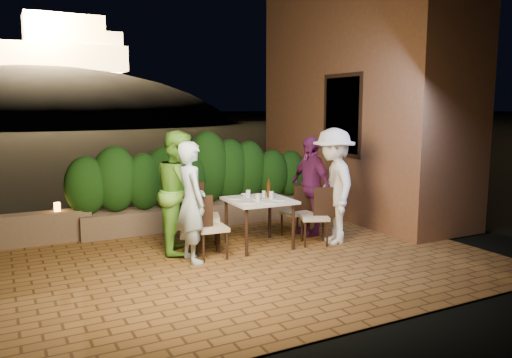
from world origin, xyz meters
TOP-DOWN VIEW (x-y plane):
  - ground at (0.00, 0.00)m, footprint 400.00×400.00m
  - terrace_floor at (0.00, 0.50)m, footprint 7.00×6.00m
  - building_wall at (3.60, 2.00)m, footprint 1.60×5.00m
  - window_pane at (2.82, 1.50)m, footprint 0.08×1.00m
  - window_frame at (2.81, 1.50)m, footprint 0.06×1.15m
  - planter at (0.20, 2.30)m, footprint 4.20×0.55m
  - hedge at (0.20, 2.30)m, footprint 4.00×0.70m
  - parapet at (-2.80, 2.30)m, footprint 2.20×0.30m
  - hill at (2.00, 60.00)m, footprint 52.00×40.00m
  - fortress at (2.00, 60.00)m, footprint 26.00×8.00m
  - dining_table at (0.54, 0.56)m, footprint 0.97×0.97m
  - plate_nw at (0.26, 0.38)m, footprint 0.24×0.24m
  - plate_sw at (0.23, 0.78)m, footprint 0.21×0.21m
  - plate_ne at (0.78, 0.38)m, footprint 0.20×0.20m
  - plate_se at (0.80, 0.74)m, footprint 0.22×0.22m
  - plate_centre at (0.53, 0.58)m, footprint 0.21×0.21m
  - plate_front at (0.54, 0.21)m, footprint 0.20×0.20m
  - glass_nw at (0.44, 0.40)m, footprint 0.07×0.07m
  - glass_sw at (0.46, 0.78)m, footprint 0.07×0.07m
  - glass_ne at (0.72, 0.50)m, footprint 0.07×0.07m
  - glass_se at (0.69, 0.69)m, footprint 0.06×0.06m
  - beer_bottle at (0.74, 0.62)m, footprint 0.06×0.06m
  - bowl at (0.47, 0.88)m, footprint 0.16×0.16m
  - chair_left_front at (-0.34, 0.36)m, footprint 0.46×0.46m
  - chair_left_back at (-0.28, 0.84)m, footprint 0.61×0.61m
  - chair_right_front at (1.38, 0.28)m, footprint 0.56×0.56m
  - chair_right_back at (1.36, 0.82)m, footprint 0.42×0.42m
  - diner_blue at (-0.65, 0.33)m, footprint 0.42×0.63m
  - diner_green at (-0.62, 0.89)m, footprint 0.94×1.06m
  - diner_white at (1.69, 0.22)m, footprint 1.03×1.34m
  - diner_purple at (1.67, 0.85)m, footprint 0.46×1.00m
  - parapet_lamp at (-2.20, 2.30)m, footprint 0.10×0.10m

SIDE VIEW (x-z plane):
  - hill at x=2.00m, z-range -15.00..7.00m
  - terrace_floor at x=0.00m, z-range -0.15..0.00m
  - ground at x=0.00m, z-range -0.02..-0.02m
  - planter at x=0.20m, z-range 0.00..0.40m
  - parapet at x=-2.80m, z-range 0.00..0.50m
  - dining_table at x=0.54m, z-range 0.00..0.75m
  - chair_right_back at x=1.36m, z-range 0.00..0.86m
  - chair_right_front at x=1.38m, z-range 0.00..0.91m
  - chair_left_front at x=-0.34m, z-range 0.00..0.92m
  - chair_left_back at x=-0.28m, z-range 0.00..1.04m
  - parapet_lamp at x=-2.20m, z-range 0.50..0.64m
  - plate_ne at x=0.78m, z-range 0.75..0.76m
  - plate_front at x=0.54m, z-range 0.75..0.76m
  - plate_sw at x=0.23m, z-range 0.75..0.76m
  - plate_centre at x=0.53m, z-range 0.75..0.76m
  - plate_se at x=0.80m, z-range 0.75..0.76m
  - plate_nw at x=0.26m, z-range 0.75..0.76m
  - bowl at x=0.47m, z-range 0.75..0.79m
  - glass_se at x=0.69m, z-range 0.75..0.85m
  - glass_sw at x=0.46m, z-range 0.75..0.87m
  - glass_ne at x=0.72m, z-range 0.75..0.87m
  - glass_nw at x=0.44m, z-range 0.75..0.87m
  - diner_purple at x=1.67m, z-range 0.00..1.67m
  - diner_blue at x=-0.65m, z-range 0.00..1.70m
  - beer_bottle at x=0.74m, z-range 0.75..1.05m
  - diner_green at x=-0.62m, z-range 0.00..1.82m
  - diner_white at x=1.69m, z-range 0.00..1.83m
  - hedge at x=0.20m, z-range 0.40..1.50m
  - window_pane at x=2.82m, z-range 1.30..2.70m
  - window_frame at x=2.81m, z-range 1.23..2.77m
  - building_wall at x=3.60m, z-range 0.00..5.00m
  - fortress at x=2.00m, z-range 6.50..14.50m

